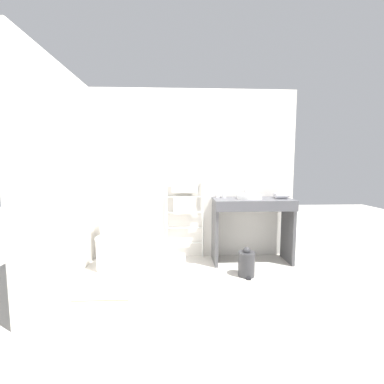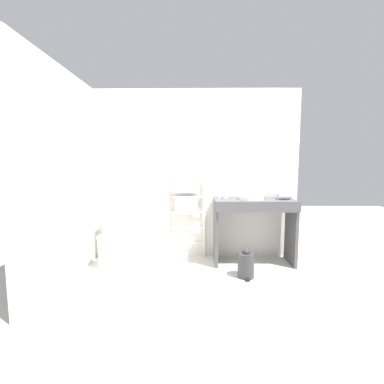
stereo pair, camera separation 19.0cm
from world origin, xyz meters
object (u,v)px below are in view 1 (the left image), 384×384
(towel_radiator, at_px, (185,203))
(sink_basin, at_px, (249,196))
(cup_near_wall, at_px, (218,195))
(toilet, at_px, (113,243))
(trash_bin, at_px, (246,263))
(cup_near_edge, at_px, (224,195))
(hair_dryer, at_px, (282,196))

(towel_radiator, xyz_separation_m, sink_basin, (0.87, -0.19, 0.11))
(cup_near_wall, bearing_deg, towel_radiator, 172.11)
(toilet, distance_m, trash_bin, 1.72)
(sink_basin, xyz_separation_m, cup_near_edge, (-0.33, 0.09, 0.01))
(cup_near_wall, bearing_deg, toilet, -170.74)
(hair_dryer, bearing_deg, cup_near_wall, 170.00)
(toilet, bearing_deg, hair_dryer, 2.08)
(towel_radiator, height_order, cup_near_edge, towel_radiator)
(toilet, relative_size, sink_basin, 2.33)
(towel_radiator, xyz_separation_m, cup_near_edge, (0.54, -0.10, 0.13))
(towel_radiator, height_order, sink_basin, towel_radiator)
(hair_dryer, bearing_deg, towel_radiator, 170.75)
(cup_near_edge, bearing_deg, towel_radiator, 169.44)
(toilet, distance_m, hair_dryer, 2.33)
(sink_basin, distance_m, cup_near_edge, 0.34)
(toilet, xyz_separation_m, sink_basin, (1.81, 0.10, 0.59))
(cup_near_edge, bearing_deg, hair_dryer, -8.33)
(sink_basin, distance_m, cup_near_wall, 0.42)
(towel_radiator, bearing_deg, hair_dryer, -9.25)
(cup_near_wall, height_order, hair_dryer, cup_near_wall)
(cup_near_wall, xyz_separation_m, cup_near_edge, (0.07, -0.04, -0.00))
(hair_dryer, bearing_deg, cup_near_edge, 171.67)
(towel_radiator, relative_size, sink_basin, 3.39)
(sink_basin, bearing_deg, trash_bin, -106.94)
(sink_basin, height_order, cup_near_edge, cup_near_edge)
(cup_near_edge, height_order, trash_bin, cup_near_edge)
(towel_radiator, relative_size, cup_near_wall, 13.15)
(sink_basin, relative_size, hair_dryer, 1.70)
(hair_dryer, bearing_deg, sink_basin, 176.99)
(hair_dryer, bearing_deg, trash_bin, -142.69)
(hair_dryer, bearing_deg, toilet, -177.92)
(toilet, relative_size, cup_near_edge, 9.62)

